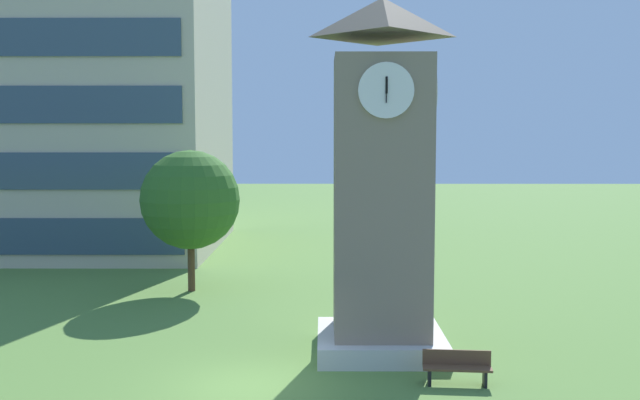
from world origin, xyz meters
TOP-DOWN VIEW (x-y plane):
  - ground_plane at (0.00, 0.00)m, footprint 160.00×160.00m
  - office_building at (-11.84, 24.39)m, footprint 15.17×14.78m
  - clock_tower at (3.67, 3.12)m, footprint 3.78×3.78m
  - park_bench at (5.47, 0.20)m, footprint 1.84×0.64m
  - tree_near_tower at (-3.62, 11.90)m, footprint 4.14×4.14m

SIDE VIEW (x-z plane):
  - ground_plane at x=0.00m, z-range 0.00..0.00m
  - park_bench at x=5.47m, z-range 0.02..0.90m
  - tree_near_tower at x=-3.62m, z-range 0.89..6.82m
  - clock_tower at x=3.67m, z-range -0.56..9.99m
  - office_building at x=-11.84m, z-range 0.00..25.60m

